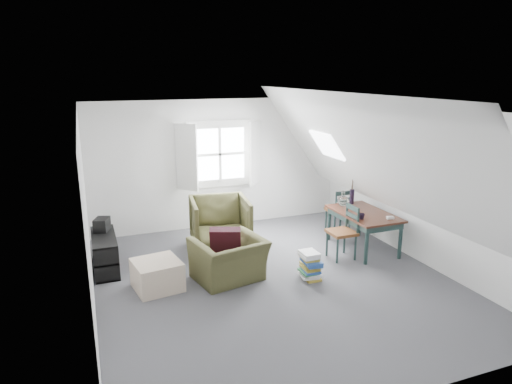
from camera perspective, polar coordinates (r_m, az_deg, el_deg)
name	(u,v)px	position (r m, az deg, el deg)	size (l,w,h in m)	color
floor	(274,280)	(6.87, 2.24, -10.99)	(5.50, 5.50, 0.00)	#48484D
ceiling	(276,109)	(6.21, 2.47, 10.27)	(5.50, 5.50, 0.00)	white
wall_back	(219,164)	(8.96, -4.61, 3.52)	(5.00, 5.00, 0.00)	silver
wall_front	(400,279)	(4.20, 17.53, -10.31)	(5.00, 5.00, 0.00)	silver
wall_left	(87,219)	(5.95, -20.43, -3.15)	(5.50, 5.50, 0.00)	silver
wall_right	(418,184)	(7.74, 19.62, 0.93)	(5.50, 5.50, 0.00)	silver
slope_left	(162,171)	(5.88, -11.62, 2.60)	(5.50, 5.50, 0.00)	white
slope_right	(370,156)	(7.06, 14.07, 4.44)	(5.50, 5.50, 0.00)	white
dormer_window	(220,154)	(8.85, -4.49, 4.70)	(1.71, 0.35, 1.30)	white
skylight	(327,145)	(8.15, 8.85, 5.82)	(0.55, 0.75, 0.04)	white
armchair_near	(229,279)	(6.91, -3.38, -10.85)	(0.97, 0.85, 0.63)	#404023
armchair_far	(221,248)	(8.08, -4.44, -6.98)	(0.97, 1.00, 0.91)	#404023
throw_pillow	(226,241)	(6.83, -3.83, -6.19)	(0.45, 0.13, 0.45)	#330E17
ottoman	(157,275)	(6.70, -12.25, -10.09)	(0.62, 0.62, 0.41)	#BFA88F
dining_table	(364,217)	(8.05, 13.31, -3.10)	(0.79, 1.32, 0.66)	#351910
demijohn	(343,200)	(8.27, 10.80, -1.03)	(0.19, 0.19, 0.27)	silver
vase_twigs	(352,196)	(8.48, 11.90, -0.46)	(0.08, 0.09, 0.66)	black
cup	(361,219)	(7.65, 13.04, -3.33)	(0.10, 0.10, 0.09)	black
paper_box	(390,218)	(7.78, 16.42, -3.10)	(0.11, 0.08, 0.04)	white
dining_chair_far	(339,210)	(8.84, 10.34, -2.20)	(0.40, 0.40, 0.85)	brown
dining_chair_near	(344,231)	(7.63, 10.89, -4.84)	(0.42, 0.42, 0.89)	brown
media_shelf	(105,255)	(7.49, -18.34, -7.47)	(0.36, 1.07, 0.55)	black
electronics_box	(102,225)	(7.63, -18.70, -3.93)	(0.20, 0.28, 0.22)	black
magazine_stack	(310,265)	(6.88, 6.79, -9.11)	(0.31, 0.37, 0.42)	#B29933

